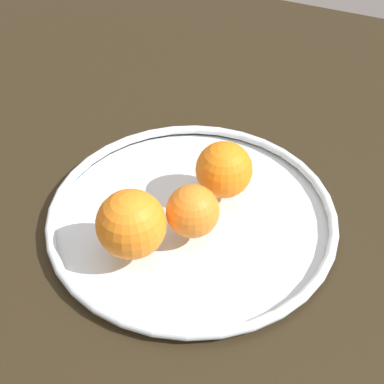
% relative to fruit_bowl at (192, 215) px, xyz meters
% --- Properties ---
extents(ground_plane, '(1.33, 1.33, 0.04)m').
position_rel_fruit_bowl_xyz_m(ground_plane, '(0.00, 0.00, -0.03)').
color(ground_plane, black).
extents(fruit_bowl, '(0.36, 0.36, 0.02)m').
position_rel_fruit_bowl_xyz_m(fruit_bowl, '(0.00, 0.00, 0.00)').
color(fruit_bowl, silver).
rests_on(fruit_bowl, ground_plane).
extents(orange_back_right, '(0.06, 0.06, 0.06)m').
position_rel_fruit_bowl_xyz_m(orange_back_right, '(-0.03, -0.01, 0.04)').
color(orange_back_right, orange).
rests_on(orange_back_right, fruit_bowl).
extents(orange_front_left, '(0.07, 0.07, 0.07)m').
position_rel_fruit_bowl_xyz_m(orange_front_left, '(0.05, -0.02, 0.04)').
color(orange_front_left, orange).
rests_on(orange_front_left, fruit_bowl).
extents(orange_center, '(0.08, 0.08, 0.08)m').
position_rel_fruit_bowl_xyz_m(orange_center, '(-0.08, 0.04, 0.05)').
color(orange_center, orange).
rests_on(orange_center, fruit_bowl).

